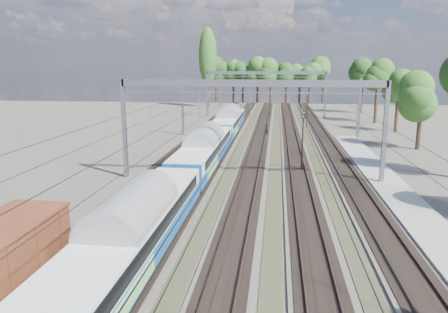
# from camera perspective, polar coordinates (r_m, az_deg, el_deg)

# --- Properties ---
(track_bed) EXTENTS (21.00, 130.00, 0.34)m
(track_bed) POSITION_cam_1_polar(r_m,az_deg,el_deg) (54.16, 4.35, 1.06)
(track_bed) COLOR #47423A
(track_bed) RESTS_ON ground
(platform) EXTENTS (3.00, 70.00, 0.30)m
(platform) POSITION_cam_1_polar(r_m,az_deg,el_deg) (31.44, 24.69, -8.02)
(platform) COLOR gray
(platform) RESTS_ON ground
(catenary) EXTENTS (25.65, 130.00, 9.00)m
(catenary) POSITION_cam_1_polar(r_m,az_deg,el_deg) (60.98, 5.10, 8.24)
(catenary) COLOR gray
(catenary) RESTS_ON ground
(tree_belt) EXTENTS (40.27, 100.10, 12.05)m
(tree_belt) POSITION_cam_1_polar(r_m,az_deg,el_deg) (107.31, 8.30, 10.80)
(tree_belt) COLOR black
(tree_belt) RESTS_ON ground
(poplar) EXTENTS (4.40, 4.40, 19.04)m
(poplar) POSITION_cam_1_polar(r_m,az_deg,el_deg) (107.47, -2.13, 12.80)
(poplar) COLOR black
(poplar) RESTS_ON ground
(emu_train) EXTENTS (3.02, 63.94, 4.42)m
(emu_train) POSITION_cam_1_polar(r_m,az_deg,el_deg) (41.48, -2.65, 1.25)
(emu_train) COLOR black
(emu_train) RESTS_ON ground
(worker) EXTENTS (0.45, 0.63, 1.64)m
(worker) POSITION_cam_1_polar(r_m,az_deg,el_deg) (64.48, 5.63, 3.44)
(worker) COLOR black
(worker) RESTS_ON ground
(signal_near) EXTENTS (0.39, 0.36, 5.88)m
(signal_near) POSITION_cam_1_polar(r_m,az_deg,el_deg) (43.15, 10.25, 2.99)
(signal_near) COLOR black
(signal_near) RESTS_ON ground
(signal_far) EXTENTS (0.37, 0.34, 5.29)m
(signal_far) POSITION_cam_1_polar(r_m,az_deg,el_deg) (72.99, 10.81, 6.28)
(signal_far) COLOR black
(signal_far) RESTS_ON ground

